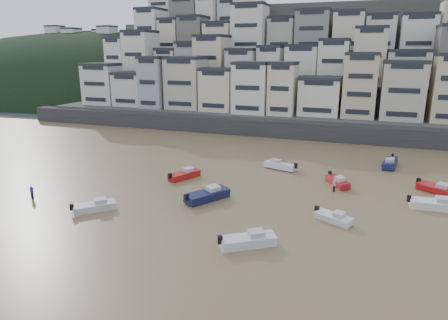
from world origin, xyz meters
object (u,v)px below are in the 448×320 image
at_px(boat_d, 435,203).
at_px(person_pink, 334,185).
at_px(boat_i, 390,162).
at_px(boat_j, 94,205).
at_px(boat_b, 334,217).
at_px(person_blue, 32,192).
at_px(boat_f, 184,173).
at_px(boat_h, 280,164).
at_px(boat_a, 248,238).
at_px(boat_e, 338,180).
at_px(boat_c, 207,193).
at_px(boat_g, 437,188).

distance_m(boat_d, person_pink, 11.85).
distance_m(boat_i, boat_j, 45.47).
relative_size(boat_b, person_blue, 2.60).
relative_size(boat_f, person_pink, 3.15).
distance_m(boat_h, person_blue, 35.46).
distance_m(boat_j, person_pink, 30.35).
xyz_separation_m(boat_a, boat_b, (7.21, 8.43, -0.18)).
bearing_deg(person_pink, boat_a, -109.18).
relative_size(boat_e, boat_f, 0.95).
height_order(boat_a, boat_c, boat_c).
xyz_separation_m(boat_h, person_blue, (-26.66, -23.38, 0.11)).
relative_size(boat_c, person_pink, 3.74).
height_order(boat_i, person_pink, person_pink).
bearing_deg(person_pink, person_blue, -156.37).
xyz_separation_m(boat_e, person_blue, (-35.76, -18.37, 0.16)).
xyz_separation_m(boat_i, boat_j, (-33.12, -31.15, -0.12)).
height_order(boat_b, person_blue, person_blue).
height_order(boat_f, person_blue, person_blue).
height_order(boat_j, person_blue, person_blue).
bearing_deg(boat_g, boat_a, -95.27).
bearing_deg(boat_c, boat_f, 73.49).
distance_m(boat_h, boat_i, 17.81).
relative_size(boat_b, boat_j, 0.87).
distance_m(boat_e, boat_g, 12.54).
relative_size(boat_c, boat_j, 1.24).
height_order(boat_d, person_pink, person_pink).
distance_m(boat_h, person_pink, 11.83).
bearing_deg(person_pink, boat_g, 17.30).
bearing_deg(boat_h, boat_g, -174.54).
bearing_deg(boat_f, person_pink, -60.36).
height_order(boat_i, boat_j, boat_i).
xyz_separation_m(boat_h, person_pink, (8.88, -7.83, 0.11)).
bearing_deg(boat_d, person_blue, -167.82).
relative_size(boat_i, person_pink, 3.49).
xyz_separation_m(boat_c, person_blue, (-20.92, -7.02, -0.02)).
relative_size(boat_a, boat_d, 0.98).
bearing_deg(boat_j, boat_g, -17.31).
xyz_separation_m(boat_e, boat_g, (12.49, 1.14, 0.03)).
bearing_deg(boat_e, boat_i, 118.46).
distance_m(boat_b, boat_e, 12.82).
relative_size(boat_c, boat_d, 1.09).
bearing_deg(boat_b, boat_a, -104.49).
xyz_separation_m(boat_c, boat_h, (5.74, 16.36, -0.12)).
height_order(boat_g, boat_h, boat_h).
xyz_separation_m(boat_d, person_blue, (-47.18, -13.32, 0.06)).
bearing_deg(boat_j, boat_f, 27.53).
height_order(boat_j, person_pink, person_pink).
distance_m(boat_a, boat_c, 12.85).
distance_m(boat_a, boat_g, 29.43).
height_order(boat_c, person_pink, boat_c).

